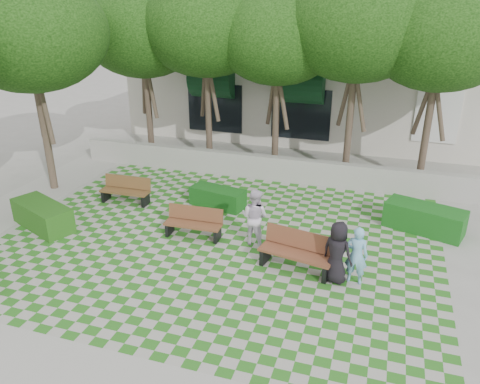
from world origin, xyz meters
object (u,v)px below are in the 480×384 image
(bench_east, at_px, (297,252))
(bench_mid, at_px, (194,223))
(hedge_east, at_px, (424,219))
(bench_west, at_px, (126,191))
(hedge_midleft, at_px, (218,197))
(person_dark, at_px, (337,252))
(person_white, at_px, (255,217))
(hedge_west, at_px, (43,216))
(person_blue, at_px, (356,255))

(bench_east, relative_size, bench_mid, 1.18)
(bench_east, height_order, hedge_east, bench_east)
(bench_west, relative_size, hedge_midleft, 0.93)
(person_dark, relative_size, person_white, 0.97)
(bench_east, height_order, hedge_west, bench_east)
(bench_mid, relative_size, person_white, 1.02)
(hedge_west, bearing_deg, person_blue, -0.85)
(hedge_east, height_order, person_white, person_white)
(bench_west, height_order, person_blue, person_blue)
(bench_east, bearing_deg, hedge_east, 56.64)
(bench_east, distance_m, person_white, 1.71)
(bench_west, relative_size, person_white, 1.03)
(bench_mid, xyz_separation_m, person_white, (1.76, 0.14, 0.39))
(bench_west, distance_m, person_white, 5.06)
(bench_east, bearing_deg, bench_west, 170.41)
(person_blue, bearing_deg, hedge_midleft, -29.11)
(bench_mid, relative_size, hedge_west, 0.77)
(person_blue, relative_size, person_dark, 0.94)
(bench_mid, height_order, person_dark, person_dark)
(bench_east, xyz_separation_m, bench_west, (-6.23, 2.34, -0.06))
(hedge_east, height_order, hedge_west, hedge_east)
(bench_west, xyz_separation_m, person_blue, (7.67, -2.50, 0.32))
(bench_west, bearing_deg, hedge_midleft, 10.25)
(person_blue, bearing_deg, bench_east, -1.58)
(bench_west, distance_m, hedge_east, 9.39)
(bench_east, distance_m, hedge_midleft, 4.37)
(person_blue, bearing_deg, person_white, -16.58)
(bench_west, bearing_deg, hedge_east, 3.77)
(person_blue, height_order, person_white, person_white)
(hedge_east, xyz_separation_m, person_blue, (-1.69, -3.36, 0.35))
(bench_east, xyz_separation_m, person_blue, (1.44, -0.16, 0.26))
(hedge_west, height_order, person_blue, person_blue)
(hedge_midleft, bearing_deg, person_dark, -37.33)
(hedge_east, relative_size, hedge_west, 1.03)
(bench_east, bearing_deg, hedge_west, -168.82)
(bench_mid, distance_m, bench_west, 3.45)
(person_white, bearing_deg, person_dark, 165.74)
(hedge_east, bearing_deg, bench_mid, -159.10)
(hedge_west, bearing_deg, bench_mid, 10.47)
(person_blue, height_order, person_dark, person_dark)
(person_dark, bearing_deg, bench_east, 10.38)
(bench_mid, xyz_separation_m, hedge_midleft, (-0.07, 2.16, -0.10))
(hedge_west, bearing_deg, person_white, 8.81)
(hedge_midleft, bearing_deg, hedge_east, 2.10)
(hedge_midleft, bearing_deg, person_blue, -33.90)
(hedge_midleft, height_order, person_blue, person_blue)
(bench_east, distance_m, hedge_east, 4.47)
(bench_mid, xyz_separation_m, hedge_west, (-4.50, -0.83, -0.04))
(hedge_east, bearing_deg, hedge_midleft, -177.90)
(hedge_east, distance_m, person_dark, 4.07)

